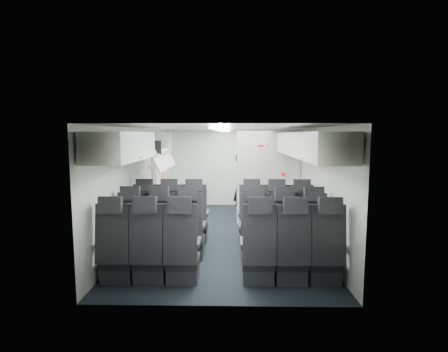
{
  "coord_description": "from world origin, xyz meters",
  "views": [
    {
      "loc": [
        0.14,
        -6.93,
        2.03
      ],
      "look_at": [
        0.0,
        0.4,
        1.15
      ],
      "focal_mm": 28.0,
      "sensor_mm": 36.0,
      "label": 1
    }
  ],
  "objects_px": {
    "seat_row_mid": "(222,235)",
    "boarding_door": "(158,178)",
    "galley_unit": "(260,173)",
    "carry_on_bag": "(149,147)",
    "seat_row_rear": "(220,254)",
    "seat_row_front": "(223,221)",
    "flight_attendant": "(242,186)"
  },
  "relations": [
    {
      "from": "seat_row_mid",
      "to": "boarding_door",
      "type": "height_order",
      "value": "boarding_door"
    },
    {
      "from": "flight_attendant",
      "to": "seat_row_mid",
      "type": "bearing_deg",
      "value": 154.36
    },
    {
      "from": "seat_row_front",
      "to": "flight_attendant",
      "type": "distance_m",
      "value": 2.01
    },
    {
      "from": "boarding_door",
      "to": "flight_attendant",
      "type": "relative_size",
      "value": 1.18
    },
    {
      "from": "boarding_door",
      "to": "seat_row_front",
      "type": "bearing_deg",
      "value": -51.84
    },
    {
      "from": "galley_unit",
      "to": "seat_row_front",
      "type": "bearing_deg",
      "value": -106.28
    },
    {
      "from": "seat_row_front",
      "to": "seat_row_mid",
      "type": "xyz_separation_m",
      "value": [
        0.0,
        -0.9,
        0.0
      ]
    },
    {
      "from": "seat_row_front",
      "to": "seat_row_mid",
      "type": "distance_m",
      "value": 0.9
    },
    {
      "from": "seat_row_mid",
      "to": "boarding_door",
      "type": "distance_m",
      "value": 3.45
    },
    {
      "from": "galley_unit",
      "to": "flight_attendant",
      "type": "distance_m",
      "value": 1.44
    },
    {
      "from": "boarding_door",
      "to": "carry_on_bag",
      "type": "xyz_separation_m",
      "value": [
        0.28,
        -2.08,
        0.83
      ]
    },
    {
      "from": "seat_row_rear",
      "to": "carry_on_bag",
      "type": "height_order",
      "value": "carry_on_bag"
    },
    {
      "from": "flight_attendant",
      "to": "carry_on_bag",
      "type": "bearing_deg",
      "value": 119.86
    },
    {
      "from": "seat_row_rear",
      "to": "flight_attendant",
      "type": "height_order",
      "value": "flight_attendant"
    },
    {
      "from": "galley_unit",
      "to": "boarding_door",
      "type": "bearing_deg",
      "value": -155.72
    },
    {
      "from": "seat_row_front",
      "to": "boarding_door",
      "type": "xyz_separation_m",
      "value": [
        -1.64,
        2.09,
        0.55
      ]
    },
    {
      "from": "seat_row_front",
      "to": "galley_unit",
      "type": "height_order",
      "value": "galley_unit"
    },
    {
      "from": "galley_unit",
      "to": "carry_on_bag",
      "type": "relative_size",
      "value": 4.5
    },
    {
      "from": "boarding_door",
      "to": "seat_row_mid",
      "type": "bearing_deg",
      "value": -61.23
    },
    {
      "from": "seat_row_mid",
      "to": "seat_row_rear",
      "type": "xyz_separation_m",
      "value": [
        0.0,
        -0.9,
        0.0
      ]
    },
    {
      "from": "galley_unit",
      "to": "boarding_door",
      "type": "relative_size",
      "value": 1.02
    },
    {
      "from": "flight_attendant",
      "to": "carry_on_bag",
      "type": "height_order",
      "value": "carry_on_bag"
    },
    {
      "from": "galley_unit",
      "to": "carry_on_bag",
      "type": "distance_m",
      "value": 4.07
    },
    {
      "from": "seat_row_mid",
      "to": "carry_on_bag",
      "type": "bearing_deg",
      "value": 146.24
    },
    {
      "from": "seat_row_rear",
      "to": "galley_unit",
      "type": "xyz_separation_m",
      "value": [
        0.95,
        5.05,
        0.55
      ]
    },
    {
      "from": "boarding_door",
      "to": "carry_on_bag",
      "type": "distance_m",
      "value": 2.25
    },
    {
      "from": "seat_row_rear",
      "to": "seat_row_front",
      "type": "bearing_deg",
      "value": 90.0
    },
    {
      "from": "galley_unit",
      "to": "seat_row_rear",
      "type": "bearing_deg",
      "value": -100.65
    },
    {
      "from": "flight_attendant",
      "to": "carry_on_bag",
      "type": "relative_size",
      "value": 3.75
    },
    {
      "from": "seat_row_front",
      "to": "galley_unit",
      "type": "bearing_deg",
      "value": 73.72
    },
    {
      "from": "boarding_door",
      "to": "carry_on_bag",
      "type": "bearing_deg",
      "value": -82.37
    },
    {
      "from": "galley_unit",
      "to": "boarding_door",
      "type": "height_order",
      "value": "galley_unit"
    }
  ]
}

